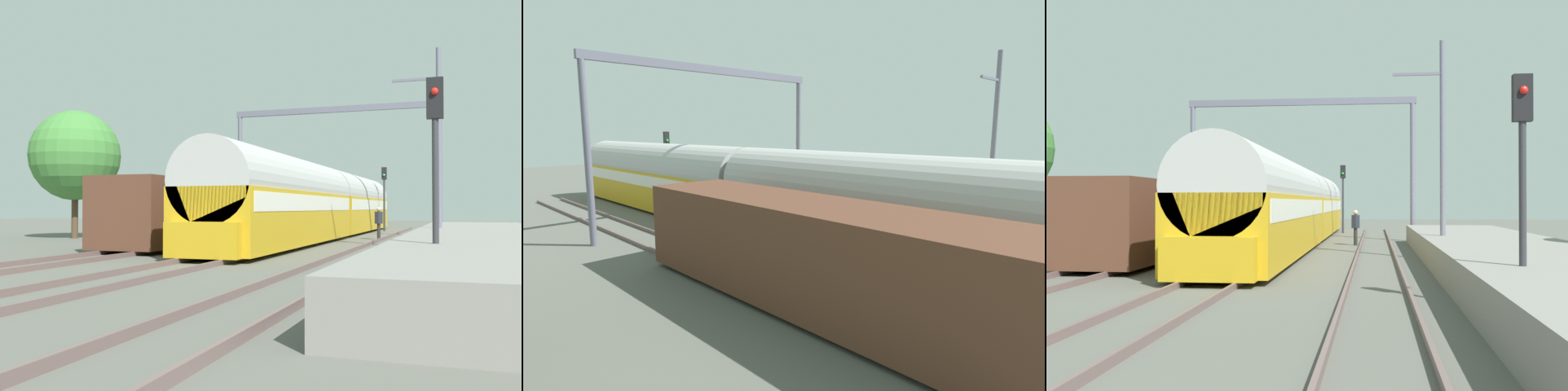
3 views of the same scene
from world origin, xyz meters
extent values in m
cube|color=gold|center=(0.00, 5.90, 1.26)|extent=(2.90, 16.00, 2.20)
cube|color=silver|center=(0.00, 5.90, 1.89)|extent=(2.93, 15.36, 0.64)
cylinder|color=#ADADAD|center=(0.00, 5.90, 2.56)|extent=(2.84, 16.00, 2.84)
cube|color=gold|center=(0.00, 22.25, 1.26)|extent=(2.90, 16.00, 2.20)
cube|color=silver|center=(0.00, 22.25, 1.89)|extent=(2.93, 15.36, 0.64)
cylinder|color=#ADADAD|center=(0.00, 22.25, 2.56)|extent=(2.84, 16.00, 2.84)
cube|color=#563323|center=(-4.14, 5.86, 1.51)|extent=(2.80, 13.00, 2.70)
cube|color=black|center=(-4.14, 5.86, 0.21)|extent=(2.52, 11.96, 0.10)
cylinder|color=#262626|center=(3.15, 13.01, 0.42)|extent=(0.24, 0.24, 0.85)
cube|color=#232833|center=(3.15, 13.01, 1.17)|extent=(0.39, 0.47, 0.64)
sphere|color=tan|center=(3.15, 13.01, 1.61)|extent=(0.24, 0.24, 0.24)
cylinder|color=#2D2D33|center=(1.92, 24.85, 1.88)|extent=(0.14, 0.14, 3.76)
cube|color=black|center=(1.92, 24.85, 4.21)|extent=(0.36, 0.20, 0.90)
sphere|color=#19D133|center=(1.92, 24.73, 4.08)|extent=(0.16, 0.16, 0.16)
cylinder|color=slate|center=(-6.14, 16.58, 3.75)|extent=(0.28, 0.28, 7.50)
cylinder|color=slate|center=(6.14, 16.58, 3.75)|extent=(0.28, 0.28, 7.50)
cube|color=slate|center=(0.00, 16.58, 7.68)|extent=(12.68, 0.24, 0.36)
cylinder|color=slate|center=(6.54, 5.51, 4.00)|extent=(0.20, 0.20, 8.00)
cube|color=slate|center=(5.64, 5.51, 6.80)|extent=(1.80, 0.10, 0.10)
camera|label=1|loc=(7.50, -18.54, 1.68)|focal=40.55mm
camera|label=2|loc=(-12.31, -1.10, 4.77)|focal=28.95mm
camera|label=3|loc=(4.09, -17.14, 2.11)|focal=42.30mm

